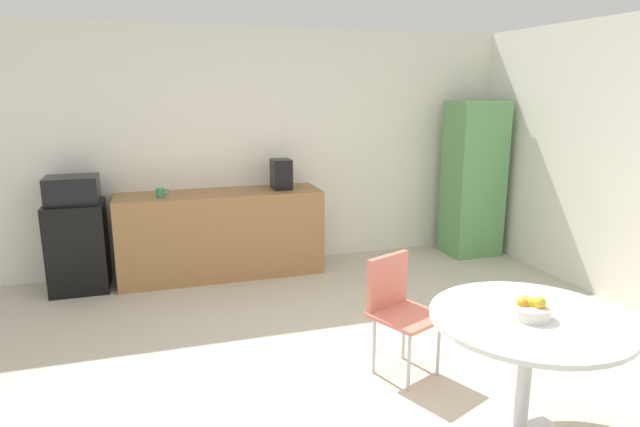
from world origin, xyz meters
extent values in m
plane|color=beige|center=(0.00, 0.00, 0.00)|extent=(6.00, 6.00, 0.00)
cube|color=white|center=(0.00, 3.00, 1.30)|extent=(6.00, 0.10, 2.60)
cube|color=#9E7042|center=(-0.42, 2.65, 0.45)|extent=(2.11, 0.60, 0.90)
cube|color=black|center=(-1.83, 2.65, 0.44)|extent=(0.54, 0.54, 0.88)
cube|color=black|center=(-1.83, 2.65, 1.01)|extent=(0.48, 0.38, 0.26)
cube|color=#599959|center=(2.55, 2.55, 0.91)|extent=(0.60, 0.50, 1.82)
cylinder|color=silver|center=(0.87, -0.63, 0.38)|extent=(0.08, 0.08, 0.70)
cylinder|color=white|center=(0.87, -0.63, 0.72)|extent=(1.10, 1.10, 0.03)
cylinder|color=silver|center=(0.74, 0.08, 0.21)|extent=(0.02, 0.02, 0.42)
cylinder|color=silver|center=(0.45, -0.04, 0.21)|extent=(0.02, 0.02, 0.42)
cylinder|color=silver|center=(0.61, 0.37, 0.21)|extent=(0.02, 0.02, 0.42)
cylinder|color=silver|center=(0.32, 0.25, 0.21)|extent=(0.02, 0.02, 0.42)
cube|color=#DB7260|center=(0.53, 0.17, 0.44)|extent=(0.55, 0.55, 0.03)
cube|color=#DB7260|center=(0.45, 0.34, 0.64)|extent=(0.36, 0.19, 0.38)
cylinder|color=silver|center=(0.86, -0.65, 0.77)|extent=(0.22, 0.22, 0.07)
sphere|color=yellow|center=(0.86, -0.61, 0.80)|extent=(0.07, 0.07, 0.07)
sphere|color=yellow|center=(0.84, -0.61, 0.80)|extent=(0.07, 0.07, 0.07)
sphere|color=orange|center=(0.82, -0.63, 0.80)|extent=(0.07, 0.07, 0.07)
sphere|color=yellow|center=(0.87, -0.64, 0.80)|extent=(0.07, 0.07, 0.07)
sphere|color=yellow|center=(0.89, -0.68, 0.82)|extent=(0.07, 0.07, 0.07)
cylinder|color=#338C59|center=(-1.02, 2.56, 0.95)|extent=(0.08, 0.08, 0.09)
torus|color=#338C59|center=(-0.96, 2.56, 0.95)|extent=(0.06, 0.01, 0.06)
cube|color=black|center=(0.24, 2.65, 1.06)|extent=(0.20, 0.24, 0.32)
camera|label=1|loc=(-1.08, -2.95, 1.97)|focal=30.38mm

